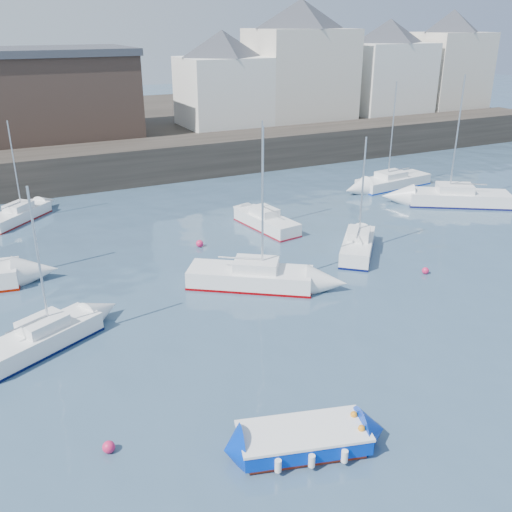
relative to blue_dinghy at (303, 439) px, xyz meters
name	(u,v)px	position (x,y,z in m)	size (l,w,h in m)	color
water	(411,416)	(4.18, -0.24, -0.43)	(220.00, 220.00, 0.00)	#2D4760
quay_wall	(135,162)	(4.18, 34.76, 1.07)	(90.00, 5.00, 3.00)	#28231E
land_strip	(91,130)	(4.18, 52.76, 0.97)	(90.00, 32.00, 2.80)	#28231E
bldg_east_a	(300,59)	(24.18, 41.76, 8.37)	(13.36, 13.36, 11.80)	beige
bldg_east_b	(387,66)	(35.18, 41.26, 7.43)	(11.88, 11.88, 9.95)	white
bldg_east_c	(449,59)	(44.18, 41.26, 7.94)	(11.14, 11.14, 10.95)	beige
bldg_east_d	(223,78)	(15.18, 41.26, 6.93)	(11.14, 11.14, 8.95)	white
warehouse	(39,93)	(-1.82, 42.76, 6.19)	(16.40, 10.40, 7.60)	#3D2D26
blue_dinghy	(303,439)	(0.00, 0.00, 0.00)	(4.40, 2.76, 0.78)	maroon
sailboat_a	(40,339)	(-6.61, 9.95, 0.05)	(5.43, 3.91, 6.82)	white
sailboat_b	(251,277)	(3.78, 11.53, 0.10)	(6.33, 5.26, 8.12)	white
sailboat_c	(358,245)	(11.24, 12.73, 0.08)	(4.55, 4.90, 6.69)	white
sailboat_d	(458,197)	(23.46, 17.28, 0.12)	(7.30, 5.80, 9.17)	white
sailboat_f	(266,221)	(8.50, 18.98, 0.05)	(2.43, 5.47, 6.87)	white
sailboat_g	(393,181)	(22.34, 23.30, 0.04)	(6.76, 2.82, 8.31)	white
sailboat_h	(17,215)	(-5.87, 27.69, 0.00)	(4.80, 4.82, 6.63)	white
buoy_near	(109,452)	(-5.51, 2.63, -0.43)	(0.40, 0.40, 0.40)	#D82055
buoy_mid	(425,274)	(12.83, 8.77, -0.43)	(0.37, 0.37, 0.37)	#D82055
buoy_far	(200,247)	(3.42, 17.82, -0.43)	(0.44, 0.44, 0.44)	#D82055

